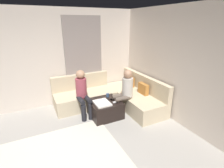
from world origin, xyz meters
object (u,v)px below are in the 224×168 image
at_px(sectional_couch, 113,96).
at_px(coffee_mug, 108,95).
at_px(ottoman, 105,109).
at_px(game_remote, 116,102).
at_px(person_on_couch_back, 124,90).
at_px(person_on_couch_side, 83,92).

xyz_separation_m(sectional_couch, coffee_mug, (0.25, -0.28, 0.19)).
xyz_separation_m(ottoman, game_remote, (0.18, 0.22, 0.22)).
distance_m(ottoman, person_on_couch_back, 0.69).
height_order(coffee_mug, person_on_couch_back, person_on_couch_back).
xyz_separation_m(game_remote, person_on_couch_back, (-0.10, 0.30, 0.23)).
height_order(game_remote, person_on_couch_side, person_on_couch_side).
bearing_deg(ottoman, coffee_mug, 140.71).
height_order(ottoman, coffee_mug, coffee_mug).
relative_size(ottoman, coffee_mug, 8.00).
distance_m(person_on_couch_back, person_on_couch_side, 1.07).
bearing_deg(sectional_couch, person_on_couch_back, 5.70).
bearing_deg(person_on_couch_side, game_remote, 144.28).
xyz_separation_m(ottoman, person_on_couch_side, (-0.32, -0.48, 0.45)).
height_order(coffee_mug, game_remote, coffee_mug).
height_order(game_remote, person_on_couch_back, person_on_couch_back).
distance_m(sectional_couch, coffee_mug, 0.42).
distance_m(ottoman, person_on_couch_side, 0.73).
xyz_separation_m(person_on_couch_back, person_on_couch_side, (-0.40, -0.99, 0.00)).
bearing_deg(ottoman, sectional_couch, 135.47).
relative_size(ottoman, person_on_couch_side, 0.63).
distance_m(game_remote, person_on_couch_side, 0.89).
height_order(ottoman, person_on_couch_back, person_on_couch_back).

